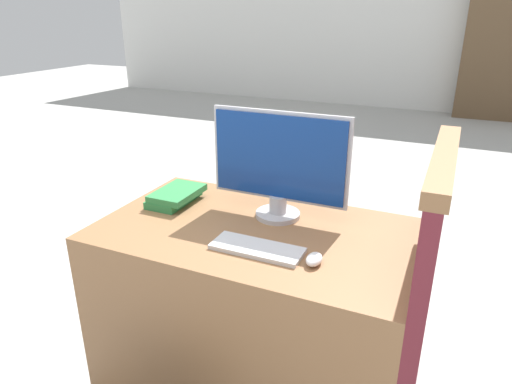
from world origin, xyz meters
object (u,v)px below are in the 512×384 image
object	(u,v)px
monitor	(279,164)
keyboard	(257,248)
mouse	(314,259)
book_stack	(176,196)

from	to	relation	value
monitor	keyboard	bearing A→B (deg)	-82.46
mouse	book_stack	size ratio (longest dim) A/B	0.33
book_stack	keyboard	bearing A→B (deg)	-26.39
monitor	keyboard	distance (m)	0.37
mouse	book_stack	bearing A→B (deg)	160.23
book_stack	mouse	bearing A→B (deg)	-19.77
monitor	book_stack	bearing A→B (deg)	-174.40
keyboard	mouse	distance (m)	0.21
mouse	book_stack	world-z (taller)	book_stack
monitor	mouse	xyz separation A→B (m)	(0.25, -0.30, -0.21)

